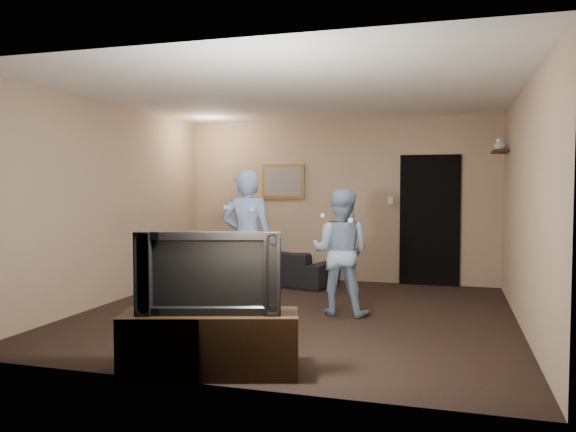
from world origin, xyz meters
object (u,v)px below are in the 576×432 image
(tv_console, at_px, (210,343))
(wii_player_right, at_px, (341,252))
(television, at_px, (210,272))
(sofa, at_px, (277,266))
(wii_player_left, at_px, (247,240))

(tv_console, bearing_deg, wii_player_right, 59.40)
(tv_console, xyz_separation_m, television, (0.00, 0.00, 0.58))
(sofa, height_order, wii_player_right, wii_player_right)
(sofa, height_order, television, television)
(tv_console, distance_m, wii_player_left, 2.48)
(tv_console, height_order, television, television)
(tv_console, height_order, wii_player_left, wii_player_left)
(sofa, xyz_separation_m, wii_player_right, (1.35, -1.79, 0.48))
(television, height_order, wii_player_left, wii_player_left)
(sofa, height_order, wii_player_left, wii_player_left)
(television, distance_m, wii_player_left, 2.40)
(wii_player_left, height_order, wii_player_right, wii_player_left)
(sofa, distance_m, tv_console, 4.28)
(sofa, xyz_separation_m, tv_console, (0.75, -4.21, -0.02))
(sofa, bearing_deg, television, 114.48)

